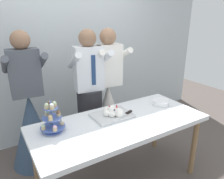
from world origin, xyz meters
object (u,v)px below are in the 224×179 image
object	(u,v)px
cupcake_stand	(52,119)
main_cake_tray	(112,113)
plate_stack	(160,102)
person_guest	(31,121)
dessert_table	(120,127)
person_groom	(90,102)
person_bride	(108,108)

from	to	relation	value
cupcake_stand	main_cake_tray	size ratio (longest dim) A/B	0.71
plate_stack	person_guest	size ratio (longest dim) A/B	0.12
dessert_table	main_cake_tray	distance (m)	0.18
person_groom	person_bride	world-z (taller)	same
person_guest	plate_stack	bearing A→B (deg)	-29.33
main_cake_tray	person_bride	bearing A→B (deg)	63.45
person_groom	cupcake_stand	bearing A→B (deg)	-140.43
main_cake_tray	plate_stack	world-z (taller)	main_cake_tray
plate_stack	cupcake_stand	bearing A→B (deg)	177.16
dessert_table	plate_stack	distance (m)	0.66
dessert_table	person_guest	world-z (taller)	person_guest
person_bride	person_guest	size ratio (longest dim) A/B	1.00
dessert_table	person_groom	world-z (taller)	person_groom
cupcake_stand	person_bride	xyz separation A→B (m)	(0.93, 0.56, -0.31)
cupcake_stand	person_guest	distance (m)	0.78
cupcake_stand	person_guest	xyz separation A→B (m)	(-0.08, 0.71, -0.31)
dessert_table	person_groom	xyz separation A→B (m)	(-0.02, 0.68, 0.05)
main_cake_tray	dessert_table	bearing A→B (deg)	-83.96
main_cake_tray	person_bride	xyz separation A→B (m)	(0.29, 0.58, -0.23)
dessert_table	person_guest	xyz separation A→B (m)	(-0.72, 0.87, -0.12)
cupcake_stand	plate_stack	distance (m)	1.30
person_groom	person_guest	xyz separation A→B (m)	(-0.70, 0.19, -0.16)
dessert_table	person_bride	world-z (taller)	person_bride
main_cake_tray	person_guest	size ratio (longest dim) A/B	0.26
dessert_table	cupcake_stand	world-z (taller)	cupcake_stand
main_cake_tray	person_groom	bearing A→B (deg)	90.64
plate_stack	dessert_table	bearing A→B (deg)	-171.54
person_groom	person_guest	world-z (taller)	same
plate_stack	person_bride	distance (m)	0.76
person_groom	dessert_table	bearing A→B (deg)	-88.29
plate_stack	person_groom	distance (m)	0.89
cupcake_stand	main_cake_tray	bearing A→B (deg)	-2.42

